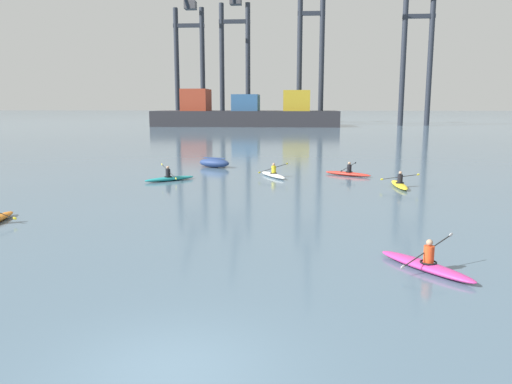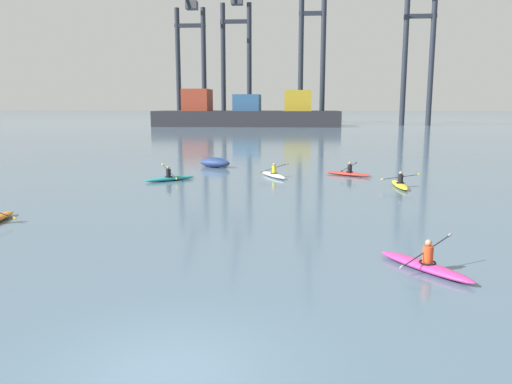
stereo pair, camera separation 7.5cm
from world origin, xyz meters
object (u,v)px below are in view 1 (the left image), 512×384
Objects in this scene: kayak_teal at (169,178)px; kayak_magenta at (426,265)px; gantry_crane_east_mid at (311,38)px; gantry_crane_east at (418,39)px; capsized_dinghy at (214,163)px; kayak_yellow at (399,184)px; gantry_crane_west at (189,48)px; kayak_red at (348,173)px; container_barge at (246,114)px; gantry_crane_west_mid at (235,46)px; kayak_white at (273,174)px.

kayak_teal is 0.96× the size of kayak_magenta.
gantry_crane_east is (23.80, -1.98, -0.65)m from gantry_crane_east_mid.
kayak_yellow reaches higher than capsized_dinghy.
gantry_crane_west is at bearing 100.89° from kayak_teal.
kayak_teal is at bearing -97.26° from gantry_crane_east_mid.
kayak_magenta is (11.77, -16.66, 0.00)m from kayak_teal.
gantry_crane_east_mid is 108.04m from kayak_magenta.
kayak_magenta reaches higher than capsized_dinghy.
kayak_teal is 0.88× the size of kayak_yellow.
kayak_yellow is (2.52, -4.63, 0.00)m from kayak_red.
container_barge reaches higher than kayak_magenta.
gantry_crane_east is at bearing -4.76° from gantry_crane_east_mid.
gantry_crane_east_mid is at bearing -21.18° from gantry_crane_west_mid.
gantry_crane_east_mid is 23.89m from gantry_crane_east.
kayak_yellow is (21.22, -98.17, -19.01)m from gantry_crane_west_mid.
kayak_magenta is (0.35, -106.23, -19.69)m from gantry_crane_east_mid.
kayak_teal is (-35.21, -87.59, -19.04)m from gantry_crane_east.
gantry_crane_east_mid is at bearing 86.78° from kayak_white.
gantry_crane_east is at bearing 68.10° from kayak_teal.
gantry_crane_east is at bearing 71.42° from kayak_white.
kayak_teal is at bearing -164.46° from kayak_red.
container_barge is 12.87× the size of kayak_red.
kayak_yellow is (12.33, -8.50, -0.18)m from capsized_dinghy.
kayak_yellow is at bearing -34.56° from capsized_dinghy.
kayak_magenta reaches higher than kayak_yellow.
kayak_magenta is 19.87m from kayak_red.
kayak_yellow is (2.66, -90.98, -19.69)m from gantry_crane_east_mid.
gantry_crane_east_mid is at bearing 82.74° from kayak_teal.
kayak_white and kayak_yellow have the same top height.
kayak_teal reaches higher than capsized_dinghy.
kayak_yellow is (-21.13, -89.00, -19.04)m from gantry_crane_east.
gantry_crane_east_mid is 89.70m from kayak_white.
kayak_teal is at bearing -161.37° from kayak_white.
gantry_crane_east_mid reaches higher than kayak_magenta.
kayak_red is 0.97× the size of kayak_white.
capsized_dinghy is at bearing 158.49° from kayak_red.
gantry_crane_west_mid is 11.58× the size of kayak_yellow.
gantry_crane_east is 14.34× the size of capsized_dinghy.
kayak_white is at bearing -45.79° from capsized_dinghy.
kayak_yellow is at bearing -103.36° from gantry_crane_east.
kayak_white is 8.39m from kayak_yellow.
kayak_teal is at bearing -111.90° from gantry_crane_east.
kayak_yellow is at bearing -77.80° from gantry_crane_west_mid.
capsized_dinghy is 6.82m from kayak_white.
capsized_dinghy is (-33.46, -80.51, -18.86)m from gantry_crane_east.
kayak_red and kayak_white have the same top height.
gantry_crane_east is 11.87× the size of kayak_yellow.
container_barge is 0.99× the size of gantry_crane_east_mid.
container_barge is at bearing 92.13° from kayak_teal.
capsized_dinghy is 0.86× the size of kayak_white.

